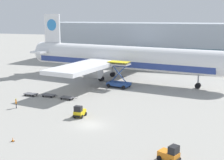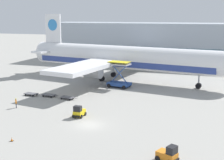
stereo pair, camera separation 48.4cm
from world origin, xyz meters
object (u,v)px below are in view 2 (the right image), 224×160
object	(u,v)px
baggage_tug_mid	(168,154)
baggage_dolly_second	(49,95)
scissor_lift_loader	(119,78)
airplane_main	(119,58)
baggage_tug_foreground	(79,112)
baggage_dolly_lead	(31,94)
traffic_cone_near	(12,139)
ground_crew_near	(16,102)
baggage_dolly_third	(67,97)

from	to	relation	value
baggage_tug_mid	baggage_dolly_second	xyz separation A→B (m)	(-28.23, 21.26, -0.49)
scissor_lift_loader	airplane_main	bearing A→B (deg)	116.79
baggage_tug_foreground	baggage_dolly_lead	world-z (taller)	baggage_tug_foreground
airplane_main	traffic_cone_near	world-z (taller)	airplane_main
baggage_dolly_second	traffic_cone_near	bearing A→B (deg)	-66.72
baggage_dolly_second	ground_crew_near	world-z (taller)	ground_crew_near
baggage_dolly_second	baggage_dolly_third	xyz separation A→B (m)	(4.56, -0.59, 0.00)
baggage_tug_mid	baggage_dolly_second	bearing A→B (deg)	165.82
baggage_tug_foreground	ground_crew_near	world-z (taller)	baggage_tug_foreground
baggage_dolly_lead	baggage_tug_mid	bearing A→B (deg)	-27.84
baggage_dolly_lead	baggage_dolly_second	world-z (taller)	same
baggage_tug_foreground	traffic_cone_near	distance (m)	13.05
airplane_main	baggage_tug_foreground	world-z (taller)	airplane_main
baggage_tug_mid	traffic_cone_near	size ratio (longest dim) A/B	5.11
baggage_tug_foreground	traffic_cone_near	size ratio (longest dim) A/B	4.54
baggage_dolly_third	ground_crew_near	world-z (taller)	ground_crew_near
scissor_lift_loader	ground_crew_near	bearing A→B (deg)	-110.97
baggage_dolly_lead	airplane_main	bearing A→B (deg)	64.45
baggage_tug_foreground	ground_crew_near	size ratio (longest dim) A/B	1.37
traffic_cone_near	baggage_dolly_third	bearing A→B (deg)	97.38
baggage_tug_mid	baggage_dolly_third	size ratio (longest dim) A/B	0.74
airplane_main	baggage_dolly_lead	xyz separation A→B (m)	(-12.62, -21.38, -5.45)
scissor_lift_loader	baggage_dolly_second	distance (m)	17.33
baggage_tug_foreground	baggage_tug_mid	bearing A→B (deg)	55.14
baggage_tug_mid	baggage_dolly_third	bearing A→B (deg)	161.67
baggage_dolly_lead	ground_crew_near	world-z (taller)	ground_crew_near
baggage_tug_foreground	airplane_main	bearing A→B (deg)	-175.28
airplane_main	baggage_dolly_lead	distance (m)	25.42
scissor_lift_loader	baggage_tug_mid	bearing A→B (deg)	-54.93
airplane_main	baggage_tug_foreground	distance (m)	31.41
scissor_lift_loader	traffic_cone_near	xyz separation A→B (m)	(-3.79, -35.42, -2.00)
baggage_tug_foreground	baggage_dolly_second	distance (m)	15.24
ground_crew_near	traffic_cone_near	bearing A→B (deg)	177.47
scissor_lift_loader	baggage_tug_foreground	xyz separation A→B (m)	(0.39, -23.07, -1.39)
traffic_cone_near	baggage_tug_foreground	bearing A→B (deg)	71.32
airplane_main	scissor_lift_loader	bearing A→B (deg)	-63.21
scissor_lift_loader	baggage_tug_foreground	size ratio (longest dim) A/B	2.45
baggage_dolly_third	traffic_cone_near	distance (m)	21.89
ground_crew_near	baggage_tug_foreground	bearing A→B (deg)	-130.12
baggage_dolly_third	baggage_dolly_lead	bearing A→B (deg)	-175.88
baggage_dolly_lead	baggage_dolly_second	bearing A→B (deg)	11.48
baggage_dolly_second	baggage_tug_mid	bearing A→B (deg)	-32.00
baggage_dolly_lead	traffic_cone_near	xyz separation A→B (m)	(11.38, -21.83, -0.12)
baggage_tug_foreground	baggage_tug_mid	world-z (taller)	same
scissor_lift_loader	baggage_tug_foreground	bearing A→B (deg)	-80.38
baggage_dolly_second	ground_crew_near	bearing A→B (deg)	-94.25
baggage_tug_foreground	baggage_dolly_second	world-z (taller)	baggage_tug_foreground
airplane_main	traffic_cone_near	xyz separation A→B (m)	(-1.23, -43.22, -5.57)
scissor_lift_loader	baggage_tug_foreground	distance (m)	23.12
baggage_dolly_lead	baggage_dolly_third	size ratio (longest dim) A/B	1.00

